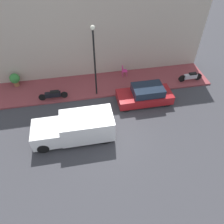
# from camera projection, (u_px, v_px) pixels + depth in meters

# --- Properties ---
(ground_plane) EXTENTS (60.00, 60.00, 0.00)m
(ground_plane) POSITION_uv_depth(u_px,v_px,m) (107.00, 133.00, 14.21)
(ground_plane) COLOR #38383D
(sidewalk) EXTENTS (3.14, 18.33, 0.13)m
(sidewalk) POSITION_uv_depth(u_px,v_px,m) (97.00, 85.00, 17.75)
(sidewalk) COLOR brown
(sidewalk) RESTS_ON ground_plane
(building_facade) EXTENTS (0.30, 18.33, 7.18)m
(building_facade) POSITION_uv_depth(u_px,v_px,m) (92.00, 34.00, 16.50)
(building_facade) COLOR #B2A899
(building_facade) RESTS_ON ground_plane
(parked_car) EXTENTS (1.75, 3.99, 1.37)m
(parked_car) POSITION_uv_depth(u_px,v_px,m) (145.00, 95.00, 15.93)
(parked_car) COLOR maroon
(parked_car) RESTS_ON ground_plane
(delivery_van) EXTENTS (1.88, 4.93, 1.65)m
(delivery_van) POSITION_uv_depth(u_px,v_px,m) (75.00, 128.00, 13.37)
(delivery_van) COLOR white
(delivery_van) RESTS_ON ground_plane
(motorcycle_black) EXTENTS (0.30, 2.13, 0.71)m
(motorcycle_black) POSITION_uv_depth(u_px,v_px,m) (53.00, 95.00, 16.16)
(motorcycle_black) COLOR black
(motorcycle_black) RESTS_ON sidewalk
(scooter_silver) EXTENTS (0.30, 2.00, 0.72)m
(scooter_silver) POSITION_uv_depth(u_px,v_px,m) (191.00, 76.00, 17.80)
(scooter_silver) COLOR #B7B7BF
(scooter_silver) RESTS_ON sidewalk
(streetlamp) EXTENTS (0.30, 0.30, 5.33)m
(streetlamp) POSITION_uv_depth(u_px,v_px,m) (94.00, 56.00, 14.59)
(streetlamp) COLOR black
(streetlamp) RESTS_ON sidewalk
(potted_plant) EXTENTS (0.78, 0.78, 1.06)m
(potted_plant) POSITION_uv_depth(u_px,v_px,m) (15.00, 79.00, 17.19)
(potted_plant) COLOR brown
(potted_plant) RESTS_ON sidewalk
(cafe_chair) EXTENTS (0.40, 0.40, 0.91)m
(cafe_chair) POSITION_uv_depth(u_px,v_px,m) (124.00, 70.00, 18.23)
(cafe_chair) COLOR #D8338C
(cafe_chair) RESTS_ON sidewalk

